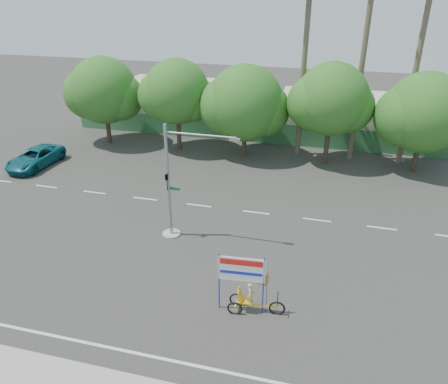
# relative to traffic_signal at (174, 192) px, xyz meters

# --- Properties ---
(ground) EXTENTS (120.00, 120.00, 0.00)m
(ground) POSITION_rel_traffic_signal_xyz_m (2.20, -3.98, -2.92)
(ground) COLOR #33302D
(ground) RESTS_ON ground
(fence) EXTENTS (38.00, 0.08, 2.00)m
(fence) POSITION_rel_traffic_signal_xyz_m (2.20, 17.52, -1.92)
(fence) COLOR #336B3D
(fence) RESTS_ON ground
(building_left) EXTENTS (12.00, 8.00, 4.00)m
(building_left) POSITION_rel_traffic_signal_xyz_m (-7.80, 22.02, -0.92)
(building_left) COLOR beige
(building_left) RESTS_ON ground
(building_right) EXTENTS (14.00, 8.00, 3.60)m
(building_right) POSITION_rel_traffic_signal_xyz_m (10.20, 22.02, -1.12)
(building_right) COLOR beige
(building_right) RESTS_ON ground
(tree_far_left) EXTENTS (7.14, 6.00, 7.96)m
(tree_far_left) POSITION_rel_traffic_signal_xyz_m (-11.85, 14.02, 1.84)
(tree_far_left) COLOR #473828
(tree_far_left) RESTS_ON ground
(tree_left) EXTENTS (6.66, 5.60, 8.07)m
(tree_left) POSITION_rel_traffic_signal_xyz_m (-4.85, 14.02, 2.14)
(tree_left) COLOR #473828
(tree_left) RESTS_ON ground
(tree_center) EXTENTS (7.62, 6.40, 7.85)m
(tree_center) POSITION_rel_traffic_signal_xyz_m (1.14, 14.02, 1.55)
(tree_center) COLOR #473828
(tree_center) RESTS_ON ground
(tree_right) EXTENTS (6.90, 5.80, 8.36)m
(tree_right) POSITION_rel_traffic_signal_xyz_m (8.15, 14.02, 2.32)
(tree_right) COLOR #473828
(tree_right) RESTS_ON ground
(tree_far_right) EXTENTS (7.38, 6.20, 7.94)m
(tree_far_right) POSITION_rel_traffic_signal_xyz_m (15.15, 14.02, 1.73)
(tree_far_right) COLOR #473828
(tree_far_right) RESTS_ON ground
(palm_tall) EXTENTS (3.73, 3.79, 17.45)m
(palm_tall) POSITION_rel_traffic_signal_xyz_m (10.20, 15.52, 7.55)
(palm_tall) COLOR #70604C
(palm_tall) RESTS_ON ground
(palm_mid) EXTENTS (3.73, 3.79, 15.45)m
(palm_mid) POSITION_rel_traffic_signal_xyz_m (14.20, 15.52, 6.48)
(palm_mid) COLOR #70604C
(palm_mid) RESTS_ON ground
(palm_short) EXTENTS (3.73, 3.79, 14.45)m
(palm_short) POSITION_rel_traffic_signal_xyz_m (5.70, 15.52, 5.94)
(palm_short) COLOR #70604C
(palm_short) RESTS_ON ground
(traffic_signal) EXTENTS (4.72, 1.10, 7.00)m
(traffic_signal) POSITION_rel_traffic_signal_xyz_m (0.00, 0.00, 0.00)
(traffic_signal) COLOR gray
(traffic_signal) RESTS_ON ground
(trike_billboard) EXTENTS (3.16, 0.80, 3.11)m
(trike_billboard) POSITION_rel_traffic_signal_xyz_m (5.54, -5.47, -1.67)
(trike_billboard) COLOR black
(trike_billboard) RESTS_ON ground
(pickup_truck) EXTENTS (2.83, 5.54, 1.50)m
(pickup_truck) POSITION_rel_traffic_signal_xyz_m (-14.95, 7.26, -2.17)
(pickup_truck) COLOR #0E5764
(pickup_truck) RESTS_ON ground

